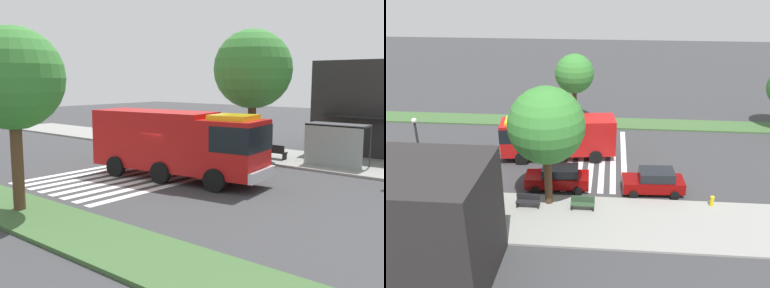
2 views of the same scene
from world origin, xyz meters
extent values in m
plane|color=#38383A|center=(0.00, 0.00, 0.00)|extent=(120.00, 120.00, 0.00)
cube|color=gray|center=(0.00, 9.57, 0.07)|extent=(60.00, 5.73, 0.14)
cube|color=#3D6033|center=(0.00, -8.20, 0.07)|extent=(60.00, 3.00, 0.14)
cube|color=silver|center=(-4.54, 0.00, 0.01)|extent=(0.45, 12.07, 0.01)
cube|color=silver|center=(-3.64, 0.00, 0.01)|extent=(0.45, 12.07, 0.01)
cube|color=silver|center=(-2.74, 0.00, 0.01)|extent=(0.45, 12.07, 0.01)
cube|color=silver|center=(-1.84, 0.00, 0.01)|extent=(0.45, 12.07, 0.01)
cube|color=silver|center=(-0.94, 0.00, 0.01)|extent=(0.45, 12.07, 0.01)
cube|color=silver|center=(-0.04, 0.00, 0.01)|extent=(0.45, 12.07, 0.01)
cube|color=silver|center=(0.86, 0.00, 0.01)|extent=(0.45, 12.07, 0.01)
cube|color=silver|center=(1.76, 0.00, 0.01)|extent=(0.45, 12.07, 0.01)
cube|color=#B71414|center=(4.32, 0.63, 1.91)|extent=(3.15, 2.89, 2.73)
cube|color=#B71414|center=(-0.38, 0.03, 2.04)|extent=(6.91, 3.38, 2.97)
cube|color=black|center=(4.74, 0.69, 2.46)|extent=(2.36, 2.81, 1.20)
cube|color=silver|center=(5.83, 0.82, 0.80)|extent=(0.56, 2.56, 0.50)
cube|color=yellow|center=(4.32, 0.63, 3.40)|extent=(2.20, 2.02, 0.24)
cylinder|color=black|center=(3.87, 1.86, 0.55)|extent=(1.13, 0.44, 1.10)
cylinder|color=black|center=(4.20, -0.67, 0.55)|extent=(1.13, 0.44, 1.10)
cylinder|color=black|center=(-2.19, 1.08, 0.55)|extent=(1.13, 0.44, 1.10)
cylinder|color=black|center=(-1.87, -1.45, 0.55)|extent=(1.13, 0.44, 1.10)
cylinder|color=black|center=(0.77, 1.46, 0.55)|extent=(1.13, 0.44, 1.10)
cylinder|color=black|center=(1.10, -1.07, 0.55)|extent=(1.13, 0.44, 1.10)
cube|color=#720505|center=(-6.50, 5.50, 0.71)|extent=(4.46, 2.10, 0.78)
cube|color=black|center=(-6.72, 5.49, 1.44)|extent=(2.53, 1.78, 0.68)
cylinder|color=black|center=(-5.10, 6.52, 0.32)|extent=(0.65, 0.25, 0.64)
cylinder|color=black|center=(-5.01, 4.63, 0.32)|extent=(0.65, 0.25, 0.64)
cylinder|color=black|center=(-7.99, 6.37, 0.32)|extent=(0.65, 0.25, 0.64)
cylinder|color=black|center=(-7.89, 4.49, 0.32)|extent=(0.65, 0.25, 0.64)
cube|color=#720505|center=(0.43, 5.50, 0.72)|extent=(4.71, 2.02, 0.80)
cube|color=black|center=(0.20, 5.49, 1.43)|extent=(2.66, 1.70, 0.63)
cylinder|color=black|center=(1.91, 6.47, 0.32)|extent=(0.65, 0.25, 0.64)
cylinder|color=black|center=(2.00, 4.68, 0.32)|extent=(0.65, 0.25, 0.64)
cylinder|color=black|center=(-1.13, 6.33, 0.32)|extent=(0.65, 0.25, 0.64)
cylinder|color=black|center=(-1.05, 4.53, 0.32)|extent=(0.65, 0.25, 0.64)
cube|color=#4C4C51|center=(6.05, 8.71, 2.54)|extent=(3.50, 1.40, 0.12)
cube|color=#8C9E99|center=(6.05, 8.05, 1.34)|extent=(3.50, 0.08, 2.40)
cylinder|color=#333338|center=(4.35, 9.36, 1.34)|extent=(0.08, 0.08, 2.40)
cylinder|color=#333338|center=(7.75, 9.36, 1.34)|extent=(0.08, 0.08, 2.40)
cube|color=black|center=(2.05, 8.42, 0.55)|extent=(1.60, 0.50, 0.08)
cube|color=black|center=(2.05, 8.20, 0.82)|extent=(1.60, 0.06, 0.45)
cube|color=black|center=(1.33, 8.42, 0.33)|extent=(0.08, 0.45, 0.37)
cube|color=black|center=(2.77, 8.42, 0.33)|extent=(0.08, 0.45, 0.37)
cube|color=#2D472D|center=(-1.64, 8.42, 0.55)|extent=(1.60, 0.50, 0.08)
cube|color=#2D472D|center=(-1.64, 8.20, 0.82)|extent=(1.60, 0.06, 0.45)
cube|color=black|center=(-2.36, 8.42, 0.33)|extent=(0.08, 0.45, 0.37)
cube|color=black|center=(-0.92, 8.42, 0.33)|extent=(0.08, 0.45, 0.37)
cylinder|color=#47301E|center=(0.73, 7.70, 2.11)|extent=(0.53, 0.53, 3.93)
sphere|color=#387F33|center=(0.73, 7.70, 5.83)|extent=(5.01, 5.01, 5.01)
cylinder|color=#513823|center=(0.42, -8.20, 1.99)|extent=(0.46, 0.46, 3.71)
sphere|color=#387F33|center=(0.42, -8.20, 5.22)|extent=(3.92, 3.92, 3.92)
cylinder|color=gold|center=(-10.35, 7.20, 0.49)|extent=(0.28, 0.28, 0.70)
camera|label=1|loc=(16.76, -16.90, 5.16)|focal=42.50mm
camera|label=2|loc=(-3.30, 31.65, 15.18)|focal=38.26mm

